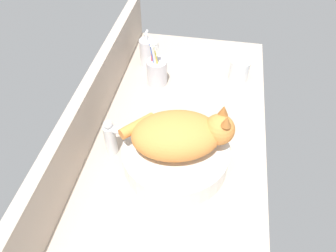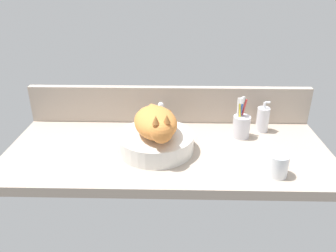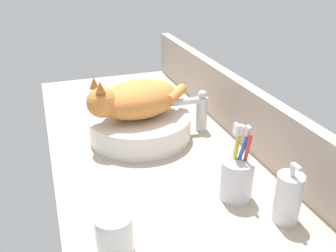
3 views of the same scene
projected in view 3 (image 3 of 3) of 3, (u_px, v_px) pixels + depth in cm
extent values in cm
cube|color=#B2A08E|center=(151.00, 149.00, 114.82)|extent=(135.23, 58.63, 4.00)
cube|color=#AD9E8E|center=(233.00, 105.00, 118.15)|extent=(135.23, 3.60, 17.90)
cylinder|color=silver|center=(140.00, 126.00, 115.99)|extent=(31.33, 31.33, 7.32)
ellipsoid|color=orange|center=(139.00, 99.00, 111.99)|extent=(22.51, 28.35, 11.00)
sphere|color=orange|center=(102.00, 103.00, 105.51)|extent=(8.80, 8.80, 8.80)
cone|color=#A4632D|center=(100.00, 87.00, 101.00)|extent=(2.80, 2.80, 3.20)
cone|color=#A4632D|center=(94.00, 83.00, 104.32)|extent=(2.80, 2.80, 3.20)
cylinder|color=orange|center=(176.00, 94.00, 114.10)|extent=(10.34, 9.71, 3.20)
cylinder|color=silver|center=(201.00, 114.00, 120.08)|extent=(3.60, 3.60, 11.00)
cylinder|color=silver|center=(187.00, 101.00, 116.73)|extent=(2.80, 10.12, 2.20)
sphere|color=silver|center=(202.00, 94.00, 117.16)|extent=(2.80, 2.80, 2.80)
cylinder|color=silver|center=(288.00, 198.00, 79.76)|extent=(5.71, 5.71, 11.47)
cylinder|color=silver|center=(293.00, 170.00, 76.64)|extent=(1.20, 1.20, 2.80)
cylinder|color=silver|center=(297.00, 167.00, 75.01)|extent=(2.20, 1.00, 1.00)
cylinder|color=silver|center=(236.00, 179.00, 87.50)|extent=(7.64, 7.64, 9.93)
cylinder|color=#D13838|center=(244.00, 164.00, 86.28)|extent=(3.73, 0.92, 16.91)
cube|color=white|center=(248.00, 131.00, 82.57)|extent=(1.58, 0.80, 2.57)
cylinder|color=yellow|center=(234.00, 163.00, 86.49)|extent=(2.26, 3.55, 16.95)
cube|color=white|center=(237.00, 130.00, 82.78)|extent=(1.40, 1.17, 2.58)
cylinder|color=white|center=(233.00, 161.00, 87.48)|extent=(1.09, 3.16, 16.98)
cube|color=white|center=(236.00, 128.00, 83.77)|extent=(1.23, 1.11, 2.50)
cylinder|color=blue|center=(238.00, 163.00, 86.67)|extent=(2.66, 3.95, 16.88)
cube|color=white|center=(241.00, 130.00, 82.96)|extent=(1.46, 1.22, 2.62)
cylinder|color=white|center=(114.00, 234.00, 72.14)|extent=(7.43, 7.43, 8.41)
cylinder|color=silver|center=(115.00, 241.00, 72.99)|extent=(6.54, 6.54, 4.55)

